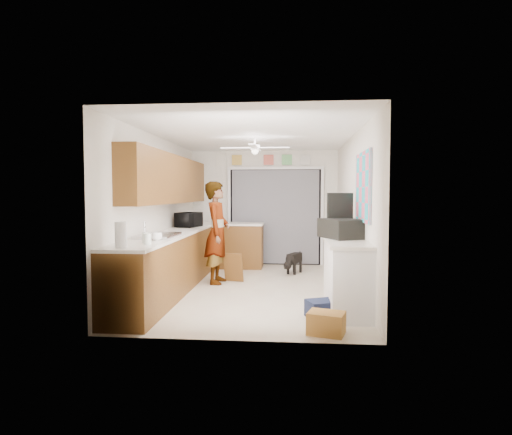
{
  "coord_description": "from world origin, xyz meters",
  "views": [
    {
      "loc": [
        0.62,
        -6.92,
        1.56
      ],
      "look_at": [
        0.0,
        0.4,
        1.15
      ],
      "focal_mm": 30.0,
      "sensor_mm": 36.0,
      "label": 1
    }
  ],
  "objects": [
    {
      "name": "faucet",
      "position": [
        -1.48,
        -1.0,
        1.05
      ],
      "size": [
        0.03,
        0.03,
        0.22
      ],
      "primitive_type": "cylinder",
      "color": "silver",
      "rests_on": "left_countertop"
    },
    {
      "name": "left_countertop",
      "position": [
        -1.29,
        0.0,
        0.92
      ],
      "size": [
        0.62,
        4.8,
        0.04
      ],
      "primitive_type": "cube",
      "color": "white",
      "rests_on": "left_base_cabinets"
    },
    {
      "name": "route66_sign",
      "position": [
        -0.95,
        2.47,
        2.3
      ],
      "size": [
        0.22,
        0.02,
        0.26
      ],
      "primitive_type": "cube",
      "color": "silver",
      "rests_on": "wall_back"
    },
    {
      "name": "door_trim_left",
      "position": [
        -0.77,
        2.44,
        1.05
      ],
      "size": [
        0.06,
        0.04,
        2.1
      ],
      "primitive_type": "cube",
      "color": "white",
      "rests_on": "wall_back"
    },
    {
      "name": "abstract_painting",
      "position": [
        1.58,
        -1.0,
        1.65
      ],
      "size": [
        0.03,
        1.15,
        0.95
      ],
      "primitive_type": "cube",
      "color": "#E75573",
      "rests_on": "wall_right"
    },
    {
      "name": "dog",
      "position": [
        0.67,
        1.42,
        0.22
      ],
      "size": [
        0.46,
        0.61,
        0.44
      ],
      "primitive_type": "cube",
      "rotation": [
        0.0,
        0.0,
        -0.43
      ],
      "color": "black",
      "rests_on": "floor"
    },
    {
      "name": "door_trim_head",
      "position": [
        0.25,
        2.44,
        2.12
      ],
      "size": [
        2.1,
        0.04,
        0.06
      ],
      "primitive_type": "cube",
      "color": "white",
      "rests_on": "wall_back"
    },
    {
      "name": "ceiling_fan",
      "position": [
        0.0,
        0.2,
        2.32
      ],
      "size": [
        1.14,
        1.14,
        0.24
      ],
      "primitive_type": "cube",
      "color": "white",
      "rests_on": "ceiling"
    },
    {
      "name": "navy_crate",
      "position": [
        1.0,
        -1.57,
        0.11
      ],
      "size": [
        0.44,
        0.41,
        0.22
      ],
      "primitive_type": "cube",
      "rotation": [
        0.0,
        0.0,
        0.38
      ],
      "color": "#141B32",
      "rests_on": "floor"
    },
    {
      "name": "header_frame_2",
      "position": [
        0.1,
        2.47,
        2.3
      ],
      "size": [
        0.22,
        0.02,
        0.22
      ],
      "primitive_type": "cube",
      "color": "#D76050",
      "rests_on": "wall_back"
    },
    {
      "name": "jar_a",
      "position": [
        -1.15,
        -1.83,
        1.01
      ],
      "size": [
        0.12,
        0.12,
        0.13
      ],
      "primitive_type": "cylinder",
      "rotation": [
        0.0,
        0.0,
        -0.27
      ],
      "color": "silver",
      "rests_on": "left_countertop"
    },
    {
      "name": "back_opening_recess",
      "position": [
        0.25,
        2.47,
        1.05
      ],
      "size": [
        2.0,
        0.06,
        2.1
      ],
      "primitive_type": "cube",
      "color": "black",
      "rests_on": "wall_back"
    },
    {
      "name": "jar_b",
      "position": [
        -1.22,
        -1.68,
        1.01
      ],
      "size": [
        0.09,
        0.09,
        0.13
      ],
      "primitive_type": "cylinder",
      "rotation": [
        0.0,
        0.0,
        0.06
      ],
      "color": "silver",
      "rests_on": "left_countertop"
    },
    {
      "name": "man",
      "position": [
        -0.68,
        0.4,
        0.89
      ],
      "size": [
        0.44,
        0.65,
        1.77
      ],
      "primitive_type": "imported",
      "rotation": [
        0.0,
        0.0,
        1.55
      ],
      "color": "white",
      "rests_on": "floor"
    },
    {
      "name": "peninsula_top",
      "position": [
        -0.5,
        2.0,
        0.92
      ],
      "size": [
        1.04,
        0.64,
        0.04
      ],
      "primitive_type": "cube",
      "color": "white",
      "rests_on": "peninsula_base"
    },
    {
      "name": "suitcase_rim",
      "position": [
        1.32,
        -0.89,
        0.96
      ],
      "size": [
        0.63,
        0.71,
        0.02
      ],
      "primitive_type": "cube",
      "rotation": [
        0.0,
        0.0,
        0.41
      ],
      "color": "yellow",
      "rests_on": "suitcase"
    },
    {
      "name": "sink_basin",
      "position": [
        -1.29,
        -1.0,
        0.95
      ],
      "size": [
        0.5,
        0.76,
        0.06
      ],
      "primitive_type": "cube",
      "color": "silver",
      "rests_on": "left_countertop"
    },
    {
      "name": "cabinet_door_panel",
      "position": [
        -0.41,
        0.5,
        0.26
      ],
      "size": [
        0.37,
        0.2,
        0.51
      ],
      "primitive_type": "cube",
      "rotation": [
        0.21,
        0.0,
        -0.21
      ],
      "color": "brown",
      "rests_on": "floor"
    },
    {
      "name": "header_frame_3",
      "position": [
        0.5,
        2.47,
        2.3
      ],
      "size": [
        0.22,
        0.02,
        0.22
      ],
      "primitive_type": "cube",
      "color": "#69B86E",
      "rests_on": "wall_back"
    },
    {
      "name": "header_frame_4",
      "position": [
        0.9,
        2.47,
        2.3
      ],
      "size": [
        0.22,
        0.02,
        0.22
      ],
      "primitive_type": "cube",
      "color": "beige",
      "rests_on": "wall_back"
    },
    {
      "name": "microwave",
      "position": [
        -1.3,
        0.87,
        1.08
      ],
      "size": [
        0.46,
        0.56,
        0.27
      ],
      "primitive_type": "imported",
      "rotation": [
        0.0,
        0.0,
        1.3
      ],
      "color": "black",
      "rests_on": "left_countertop"
    },
    {
      "name": "suitcase_lid",
      "position": [
        1.32,
        -0.6,
        1.32
      ],
      "size": [
        0.4,
        0.2,
        0.5
      ],
      "primitive_type": "cube",
      "rotation": [
        0.0,
        0.0,
        0.41
      ],
      "color": "black",
      "rests_on": "suitcase"
    },
    {
      "name": "curtain_panel",
      "position": [
        0.25,
        2.43,
        1.05
      ],
      "size": [
        1.9,
        0.03,
        2.05
      ],
      "primitive_type": "cube",
      "color": "gray",
      "rests_on": "wall_back"
    },
    {
      "name": "floor",
      "position": [
        0.0,
        0.0,
        0.0
      ],
      "size": [
        5.0,
        5.0,
        0.0
      ],
      "primitive_type": "plane",
      "color": "beige",
      "rests_on": "ground"
    },
    {
      "name": "wall_left",
      "position": [
        -1.6,
        0.0,
        1.25
      ],
      "size": [
        0.0,
        5.0,
        5.0
      ],
      "primitive_type": "plane",
      "rotation": [
        1.57,
        0.0,
        1.57
      ],
      "color": "white",
      "rests_on": "ground"
    },
    {
      "name": "header_frame_0",
      "position": [
        -0.6,
        2.47,
        2.3
      ],
      "size": [
        0.22,
        0.02,
        0.22
      ],
      "primitive_type": "cube",
      "color": "gold",
      "rests_on": "wall_back"
    },
    {
      "name": "upper_cabinets",
      "position": [
        -1.44,
        0.2,
        1.8
      ],
      "size": [
        0.32,
        4.0,
        0.8
      ],
      "primitive_type": "cube",
      "color": "brown",
      "rests_on": "wall_left"
    },
    {
      "name": "paper_towel_roll",
      "position": [
        -1.34,
        -2.18,
        1.09
      ],
      "size": [
        0.17,
        0.17,
        0.3
      ],
      "primitive_type": "cylinder",
      "rotation": [
        0.0,
        0.0,
        -0.27
      ],
      "color": "white",
      "rests_on": "left_countertop"
    },
    {
      "name": "cup",
      "position": [
        -1.17,
        -1.41,
        0.99
      ],
      "size": [
        0.17,
        0.17,
        0.11
      ],
      "primitive_type": "imported",
      "rotation": [
        0.0,
        0.0,
        0.25
      ],
      "color": "white",
      "rests_on": "left_countertop"
    },
    {
      "name": "wall_right",
      "position": [
        1.6,
        0.0,
        1.25
      ],
      "size": [
        0.0,
        5.0,
        5.0
      ],
      "primitive_type": "plane",
      "rotation": [
        1.57,
        0.0,
        -1.57
      ],
      "color": "white",
      "rests_on": "ground"
    },
    {
      "name": "peninsula_base",
      "position": [
        -0.5,
        2.0,
        0.45
      ],
      "size": [
        1.0,
        0.6,
        0.9
      ],
      "primitive_type": "cube",
      "color": "brown",
      "rests_on": "floor"
    },
    {
      "name": "wall_front",
      "position": [
        0.0,
        -2.5,
        1.25
      ],
      "size": [
        3.2,
        0.0,
        3.2
      ],
      "primitive_type": "plane",
      "rotation": [
        -1.57,
        0.0,
        0.0
      ],
      "color": "white",
      "rests_on": "ground"
    },
    {
      "name": "wall_back",
      "position": [
        0.0,
        2.5,
        1.25
      ],
      "size": [
        3.2,
        0.0,
        3.2
      ],
      "primitive_type": "plane",
      "rotation": [
        1.57,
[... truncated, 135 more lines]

